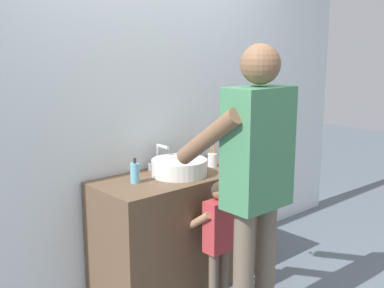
{
  "coord_description": "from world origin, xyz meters",
  "views": [
    {
      "loc": [
        -2.01,
        -2.1,
        1.67
      ],
      "look_at": [
        0.0,
        0.15,
        1.05
      ],
      "focal_mm": 44.05,
      "sensor_mm": 36.0,
      "label": 1
    }
  ],
  "objects_px": {
    "toothbrush_cup": "(213,159)",
    "child_toddler": "(218,233)",
    "adult_parent": "(255,166)",
    "soap_bottle": "(135,173)"
  },
  "relations": [
    {
      "from": "toothbrush_cup",
      "to": "child_toddler",
      "type": "distance_m",
      "value": 0.63
    },
    {
      "from": "soap_bottle",
      "to": "adult_parent",
      "type": "distance_m",
      "value": 0.82
    },
    {
      "from": "soap_bottle",
      "to": "adult_parent",
      "type": "xyz_separation_m",
      "value": [
        0.3,
        -0.75,
        0.14
      ]
    },
    {
      "from": "soap_bottle",
      "to": "child_toddler",
      "type": "bearing_deg",
      "value": -52.17
    },
    {
      "from": "toothbrush_cup",
      "to": "child_toddler",
      "type": "bearing_deg",
      "value": -129.85
    },
    {
      "from": "toothbrush_cup",
      "to": "adult_parent",
      "type": "relative_size",
      "value": 0.12
    },
    {
      "from": "toothbrush_cup",
      "to": "adult_parent",
      "type": "distance_m",
      "value": 0.82
    },
    {
      "from": "toothbrush_cup",
      "to": "child_toddler",
      "type": "relative_size",
      "value": 0.25
    },
    {
      "from": "child_toddler",
      "to": "adult_parent",
      "type": "xyz_separation_m",
      "value": [
        -0.03,
        -0.32,
        0.51
      ]
    },
    {
      "from": "toothbrush_cup",
      "to": "child_toddler",
      "type": "height_order",
      "value": "toothbrush_cup"
    }
  ]
}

